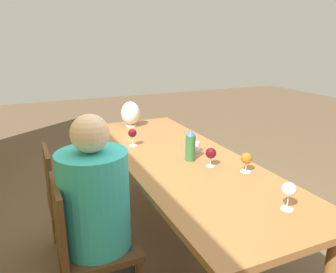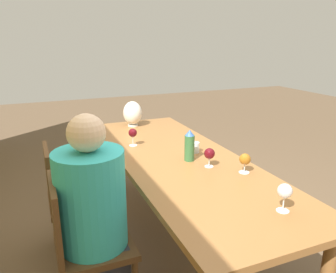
# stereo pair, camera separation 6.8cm
# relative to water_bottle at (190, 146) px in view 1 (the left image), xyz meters

# --- Properties ---
(ground_plane) EXTENTS (14.00, 14.00, 0.00)m
(ground_plane) POSITION_rel_water_bottle_xyz_m (0.08, 0.04, -0.88)
(ground_plane) COLOR brown
(dining_table) EXTENTS (2.39, 0.85, 0.77)m
(dining_table) POSITION_rel_water_bottle_xyz_m (0.08, 0.04, -0.19)
(dining_table) COLOR #936033
(dining_table) RESTS_ON ground_plane
(water_bottle) EXTENTS (0.07, 0.07, 0.23)m
(water_bottle) POSITION_rel_water_bottle_xyz_m (0.00, 0.00, 0.00)
(water_bottle) COLOR #336638
(water_bottle) RESTS_ON dining_table
(water_tumbler) EXTENTS (0.07, 0.07, 0.08)m
(water_tumbler) POSITION_rel_water_bottle_xyz_m (0.13, -0.12, -0.07)
(water_tumbler) COLOR silver
(water_tumbler) RESTS_ON dining_table
(vase) EXTENTS (0.18, 0.18, 0.25)m
(vase) POSITION_rel_water_bottle_xyz_m (1.08, 0.10, 0.02)
(vase) COLOR silver
(vase) RESTS_ON dining_table
(wine_glass_0) EXTENTS (0.08, 0.08, 0.15)m
(wine_glass_0) POSITION_rel_water_bottle_xyz_m (-0.83, -0.12, -0.00)
(wine_glass_0) COLOR silver
(wine_glass_0) RESTS_ON dining_table
(wine_glass_1) EXTENTS (0.07, 0.07, 0.13)m
(wine_glass_1) POSITION_rel_water_bottle_xyz_m (-0.16, -0.07, -0.02)
(wine_glass_1) COLOR silver
(wine_glass_1) RESTS_ON dining_table
(wine_glass_2) EXTENTS (0.07, 0.07, 0.13)m
(wine_glass_2) POSITION_rel_water_bottle_xyz_m (-0.34, -0.23, -0.02)
(wine_glass_2) COLOR silver
(wine_glass_2) RESTS_ON dining_table
(wine_glass_3) EXTENTS (0.07, 0.07, 0.14)m
(wine_glass_3) POSITION_rel_water_bottle_xyz_m (0.48, 0.28, -0.01)
(wine_glass_3) COLOR silver
(wine_glass_3) RESTS_ON dining_table
(chair_near) EXTENTS (0.44, 0.44, 0.87)m
(chair_near) POSITION_rel_water_bottle_xyz_m (-0.26, 0.82, -0.40)
(chair_near) COLOR brown
(chair_near) RESTS_ON ground_plane
(chair_far) EXTENTS (0.44, 0.44, 0.87)m
(chair_far) POSITION_rel_water_bottle_xyz_m (0.35, 0.82, -0.40)
(chair_far) COLOR brown
(chair_far) RESTS_ON ground_plane
(person_near) EXTENTS (0.40, 0.40, 1.23)m
(person_near) POSITION_rel_water_bottle_xyz_m (-0.26, 0.73, -0.23)
(person_near) COLOR #2D2D38
(person_near) RESTS_ON ground_plane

